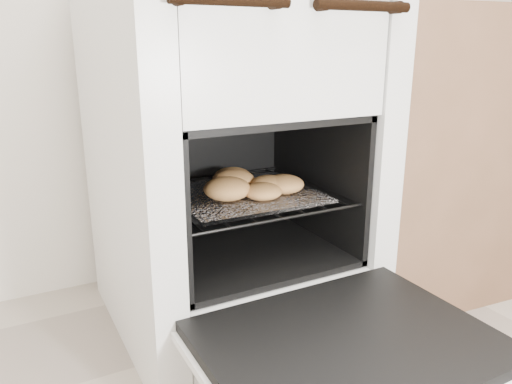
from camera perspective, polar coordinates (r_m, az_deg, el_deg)
stove at (r=1.34m, az=-3.09°, el=3.82°), size 0.63×0.70×0.97m
oven_door at (r=1.02m, az=10.51°, el=-16.98°), size 0.57×0.44×0.04m
oven_rack at (r=1.30m, az=-1.74°, el=-0.32°), size 0.46×0.44×0.01m
foil_sheet at (r=1.28m, az=-1.33°, el=-0.29°), size 0.36×0.32×0.01m
baked_rolls at (r=1.27m, az=-0.84°, el=0.95°), size 0.28×0.29×0.06m
counter at (r=1.81m, az=21.33°, el=4.81°), size 0.91×0.65×0.87m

